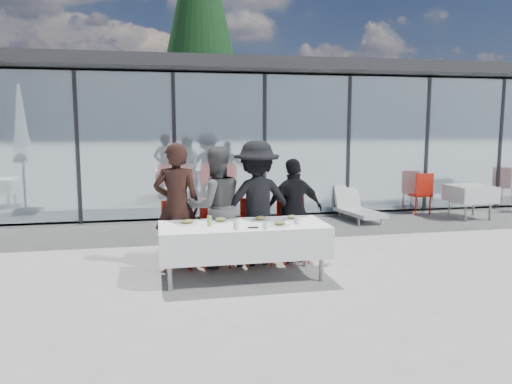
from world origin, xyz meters
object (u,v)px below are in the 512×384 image
diner_chair_a (177,231)px  plate_c (261,219)px  plate_d (292,218)px  plate_extra (280,224)px  diner_d (294,211)px  dining_table (243,239)px  plate_a (188,222)px  conifer_tree (200,20)px  diner_a (177,206)px  diner_b (216,207)px  folded_eyeglasses (253,228)px  juice_bottle (209,221)px  diner_c (257,203)px  spare_table_right (470,194)px  diner_chair_c (256,227)px  lounger (356,208)px  spare_chair_b (422,192)px  diner_chair_d (292,226)px  plate_b (221,220)px  diner_chair_b (215,229)px

diner_chair_a → plate_c: 1.30m
plate_d → plate_extra: 0.47m
diner_d → plate_extra: size_ratio=5.76×
diner_d → dining_table: bearing=28.8°
plate_a → conifer_tree: 14.06m
diner_d → plate_extra: (-0.45, -0.88, -0.02)m
diner_a → diner_b: bearing=-171.0°
diner_chair_a → plate_d: diner_chair_a is taller
folded_eyeglasses → plate_d: bearing=34.3°
plate_extra → juice_bottle: juice_bottle is taller
diner_d → plate_a: size_ratio=5.76×
diner_a → folded_eyeglasses: diner_a is taller
dining_table → diner_c: size_ratio=1.22×
diner_d → diner_a: bearing=-7.6°
diner_b → spare_table_right: (5.99, 2.59, -0.33)m
spare_table_right → conifer_tree: size_ratio=0.08×
diner_b → plate_c: size_ratio=6.46×
diner_chair_c → diner_d: bearing=-8.5°
lounger → plate_a: bearing=-137.9°
diner_d → plate_d: bearing=64.3°
spare_chair_b → lounger: size_ratio=0.69×
plate_extra → diner_a: bearing=146.1°
diner_d → diner_b: bearing=-7.6°
diner_chair_d → folded_eyeglasses: bearing=-128.4°
diner_chair_d → plate_a: bearing=-159.5°
plate_extra → juice_bottle: 0.93m
diner_chair_d → plate_extra: bearing=-114.8°
diner_b → diner_chair_d: bearing=173.4°
plate_extra → diner_chair_a: bearing=143.6°
folded_eyeglasses → diner_a: bearing=134.5°
dining_table → lounger: 4.87m
plate_d → folded_eyeglasses: (-0.66, -0.45, -0.02)m
juice_bottle → diner_chair_a: bearing=116.5°
diner_chair_d → plate_d: bearing=-105.6°
plate_a → plate_d: bearing=1.0°
diner_b → folded_eyeglasses: bearing=100.7°
lounger → diner_chair_d: bearing=-127.9°
diner_c → diner_d: diner_c is taller
diner_a → plate_b: (0.57, -0.47, -0.14)m
diner_chair_d → spare_table_right: size_ratio=1.13×
plate_d → lounger: size_ratio=0.20×
diner_chair_b → diner_a: bearing=-171.3°
dining_table → plate_b: (-0.28, 0.19, 0.24)m
diner_chair_c → diner_d: size_ratio=0.62×
diner_chair_a → folded_eyeglasses: size_ratio=6.96×
spare_table_right → lounger: size_ratio=0.61×
plate_d → juice_bottle: 1.22m
diner_b → diner_chair_d: size_ratio=1.82×
folded_eyeglasses → juice_bottle: bearing=155.5°
juice_bottle → spare_chair_b: spare_chair_b is taller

